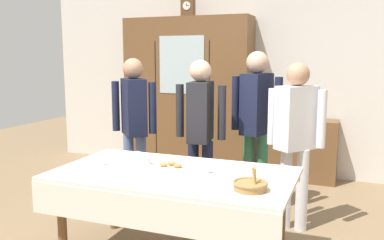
# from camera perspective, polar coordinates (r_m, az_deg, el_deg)

# --- Properties ---
(back_wall) EXTENTS (6.40, 0.10, 2.70)m
(back_wall) POSITION_cam_1_polar(r_m,az_deg,el_deg) (5.85, 8.77, 6.06)
(back_wall) COLOR silver
(back_wall) RESTS_ON ground
(dining_table) EXTENTS (1.85, 1.03, 0.73)m
(dining_table) POSITION_cam_1_polar(r_m,az_deg,el_deg) (3.24, -2.82, -8.83)
(dining_table) COLOR brown
(dining_table) RESTS_ON ground
(wall_cabinet) EXTENTS (1.79, 0.46, 2.14)m
(wall_cabinet) POSITION_cam_1_polar(r_m,az_deg,el_deg) (5.85, -0.58, 3.43)
(wall_cabinet) COLOR brown
(wall_cabinet) RESTS_ON ground
(mantel_clock) EXTENTS (0.18, 0.11, 0.24)m
(mantel_clock) POSITION_cam_1_polar(r_m,az_deg,el_deg) (5.86, -0.55, 15.10)
(mantel_clock) COLOR brown
(mantel_clock) RESTS_ON wall_cabinet
(bookshelf_low) EXTENTS (0.98, 0.35, 0.81)m
(bookshelf_low) POSITION_cam_1_polar(r_m,az_deg,el_deg) (5.63, 14.32, -3.95)
(bookshelf_low) COLOR brown
(bookshelf_low) RESTS_ON ground
(book_stack) EXTENTS (0.15, 0.21, 0.12)m
(book_stack) POSITION_cam_1_polar(r_m,az_deg,el_deg) (5.55, 14.50, 0.69)
(book_stack) COLOR #2D5184
(book_stack) RESTS_ON bookshelf_low
(tea_cup_far_left) EXTENTS (0.13, 0.13, 0.06)m
(tea_cup_far_left) POSITION_cam_1_polar(r_m,az_deg,el_deg) (3.18, 1.83, -6.91)
(tea_cup_far_left) COLOR white
(tea_cup_far_left) RESTS_ON dining_table
(tea_cup_far_right) EXTENTS (0.13, 0.13, 0.06)m
(tea_cup_far_right) POSITION_cam_1_polar(r_m,az_deg,el_deg) (3.65, -7.56, -4.93)
(tea_cup_far_right) COLOR silver
(tea_cup_far_right) RESTS_ON dining_table
(tea_cup_near_right) EXTENTS (0.13, 0.13, 0.06)m
(tea_cup_near_right) POSITION_cam_1_polar(r_m,az_deg,el_deg) (3.49, -12.50, -5.71)
(tea_cup_near_right) COLOR white
(tea_cup_near_right) RESTS_ON dining_table
(tea_cup_mid_right) EXTENTS (0.13, 0.13, 0.06)m
(tea_cup_mid_right) POSITION_cam_1_polar(r_m,az_deg,el_deg) (3.46, -6.34, -5.72)
(tea_cup_mid_right) COLOR white
(tea_cup_mid_right) RESTS_ON dining_table
(bread_basket) EXTENTS (0.24, 0.24, 0.16)m
(bread_basket) POSITION_cam_1_polar(r_m,az_deg,el_deg) (2.84, 8.00, -8.85)
(bread_basket) COLOR #9E7542
(bread_basket) RESTS_ON dining_table
(pastry_plate) EXTENTS (0.28, 0.28, 0.05)m
(pastry_plate) POSITION_cam_1_polar(r_m,az_deg,el_deg) (3.33, -2.99, -6.48)
(pastry_plate) COLOR white
(pastry_plate) RESTS_ON dining_table
(spoon_mid_left) EXTENTS (0.12, 0.02, 0.01)m
(spoon_mid_left) POSITION_cam_1_polar(r_m,az_deg,el_deg) (3.11, -11.29, -7.93)
(spoon_mid_left) COLOR silver
(spoon_mid_left) RESTS_ON dining_table
(spoon_center) EXTENTS (0.12, 0.02, 0.01)m
(spoon_center) POSITION_cam_1_polar(r_m,az_deg,el_deg) (3.36, -15.83, -6.86)
(spoon_center) COLOR silver
(spoon_center) RESTS_ON dining_table
(spoon_near_left) EXTENTS (0.12, 0.02, 0.01)m
(spoon_near_left) POSITION_cam_1_polar(r_m,az_deg,el_deg) (3.07, 10.85, -8.15)
(spoon_near_left) COLOR silver
(spoon_near_left) RESTS_ON dining_table
(person_near_right_end) EXTENTS (0.52, 0.38, 1.58)m
(person_near_right_end) POSITION_cam_1_polar(r_m,az_deg,el_deg) (4.10, 1.17, -0.48)
(person_near_right_end) COLOR #191E38
(person_near_right_end) RESTS_ON ground
(person_behind_table_right) EXTENTS (0.52, 0.40, 1.67)m
(person_behind_table_right) POSITION_cam_1_polar(r_m,az_deg,el_deg) (4.30, 8.81, 0.64)
(person_behind_table_right) COLOR #33704C
(person_behind_table_right) RESTS_ON ground
(person_behind_table_left) EXTENTS (0.52, 0.40, 1.56)m
(person_behind_table_left) POSITION_cam_1_polar(r_m,az_deg,el_deg) (3.91, 14.07, -1.42)
(person_behind_table_left) COLOR silver
(person_behind_table_left) RESTS_ON ground
(person_by_cabinet) EXTENTS (0.52, 0.40, 1.60)m
(person_by_cabinet) POSITION_cam_1_polar(r_m,az_deg,el_deg) (4.43, -7.96, 0.26)
(person_by_cabinet) COLOR slate
(person_by_cabinet) RESTS_ON ground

